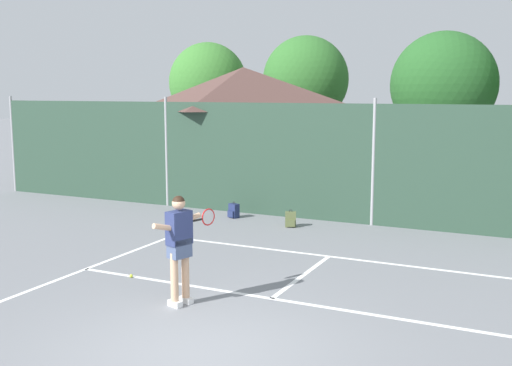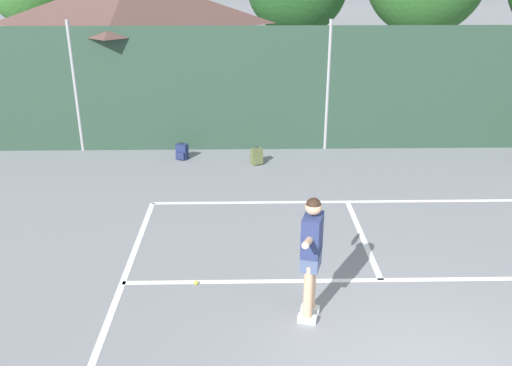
# 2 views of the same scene
# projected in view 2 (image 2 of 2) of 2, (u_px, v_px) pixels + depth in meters

# --- Properties ---
(court_markings) EXTENTS (8.30, 11.10, 0.01)m
(court_markings) POSITION_uv_depth(u_px,v_px,m) (414.00, 358.00, 6.92)
(court_markings) COLOR white
(court_markings) RESTS_ON ground
(chainlink_fence) EXTENTS (26.09, 0.09, 3.37)m
(chainlink_fence) POSITION_uv_depth(u_px,v_px,m) (328.00, 89.00, 14.03)
(chainlink_fence) COLOR #284233
(chainlink_fence) RESTS_ON ground
(clubhouse_building) EXTENTS (6.17, 5.43, 4.36)m
(clubhouse_building) POSITION_uv_depth(u_px,v_px,m) (136.00, 46.00, 16.78)
(clubhouse_building) COLOR silver
(clubhouse_building) RESTS_ON ground
(tennis_player) EXTENTS (0.37, 1.42, 1.85)m
(tennis_player) POSITION_uv_depth(u_px,v_px,m) (312.00, 248.00, 7.31)
(tennis_player) COLOR silver
(tennis_player) RESTS_ON ground
(tennis_ball) EXTENTS (0.07, 0.07, 0.07)m
(tennis_ball) POSITION_uv_depth(u_px,v_px,m) (196.00, 283.00, 8.48)
(tennis_ball) COLOR #CCE033
(tennis_ball) RESTS_ON ground
(backpack_navy) EXTENTS (0.33, 0.31, 0.46)m
(backpack_navy) POSITION_uv_depth(u_px,v_px,m) (182.00, 152.00, 13.79)
(backpack_navy) COLOR navy
(backpack_navy) RESTS_ON ground
(backpack_olive) EXTENTS (0.33, 0.32, 0.46)m
(backpack_olive) POSITION_uv_depth(u_px,v_px,m) (257.00, 157.00, 13.46)
(backpack_olive) COLOR #566038
(backpack_olive) RESTS_ON ground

